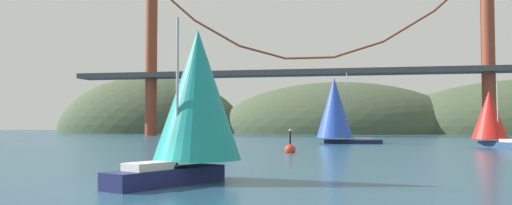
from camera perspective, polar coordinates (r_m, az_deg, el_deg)
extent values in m
plane|color=navy|center=(23.90, -14.23, -9.40)|extent=(360.00, 360.00, 0.00)
ellipsoid|color=#425138|center=(169.49, -11.68, -3.27)|extent=(61.08, 44.00, 36.16)
ellipsoid|color=#425138|center=(156.60, 9.07, -3.37)|extent=(75.50, 44.00, 30.65)
cylinder|color=brown|center=(127.07, -11.57, 4.80)|extent=(2.80, 2.80, 37.19)
cylinder|color=brown|center=(120.87, 24.41, 5.32)|extent=(2.80, 2.80, 37.19)
cube|color=#47474C|center=(117.48, 5.96, 3.32)|extent=(112.52, 6.00, 1.20)
cylinder|color=brown|center=(127.54, -9.21, 11.04)|extent=(11.26, 0.50, 10.04)
cylinder|color=brown|center=(122.65, -4.39, 7.71)|extent=(11.18, 0.50, 6.87)
cylinder|color=brown|center=(119.50, 0.69, 5.63)|extent=(11.07, 0.50, 3.70)
cylinder|color=brown|center=(117.86, 5.95, 4.96)|extent=(10.93, 0.50, 0.50)
cylinder|color=brown|center=(117.65, 11.29, 5.80)|extent=(11.07, 0.50, 3.70)
cylinder|color=brown|center=(119.01, 16.59, 8.11)|extent=(11.18, 0.50, 6.87)
cube|color=#191E4C|center=(76.35, 10.74, -4.30)|extent=(8.41, 2.53, 0.56)
cube|color=beige|center=(76.39, 11.86, -3.94)|extent=(2.72, 1.81, 0.36)
cylinder|color=#B2B2B7|center=(76.32, 10.08, -0.39)|extent=(0.14, 0.14, 9.85)
cone|color=blue|center=(76.31, 8.71, -0.54)|extent=(5.41, 5.41, 8.88)
cube|color=navy|center=(67.86, 25.71, -4.28)|extent=(4.51, 6.19, 0.75)
cube|color=beige|center=(67.05, 26.37, -3.82)|extent=(2.10, 2.35, 0.36)
cylinder|color=#B2B2B7|center=(68.27, 25.30, -0.96)|extent=(0.14, 0.14, 7.15)
cone|color=red|center=(69.24, 24.52, -1.25)|extent=(5.77, 5.77, 5.91)
cube|color=#191E4C|center=(25.22, -9.89, -8.14)|extent=(4.38, 6.71, 0.81)
cube|color=beige|center=(24.36, -11.94, -6.95)|extent=(2.06, 2.47, 0.36)
cylinder|color=#B2B2B7|center=(25.59, -8.75, 1.18)|extent=(0.14, 0.14, 7.43)
cone|color=teal|center=(26.64, -6.51, 0.93)|extent=(6.04, 6.04, 6.74)
sphere|color=red|center=(51.77, 3.82, -5.27)|extent=(1.10, 1.10, 1.10)
cylinder|color=black|center=(51.73, 3.81, -4.11)|extent=(0.20, 0.20, 1.60)
sphere|color=#F2EA99|center=(51.70, 3.81, -3.09)|extent=(0.24, 0.24, 0.24)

